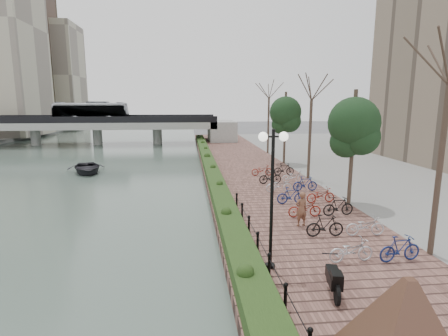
{
  "coord_description": "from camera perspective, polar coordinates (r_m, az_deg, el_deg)",
  "views": [
    {
      "loc": [
        -1.26,
        -9.82,
        6.25
      ],
      "look_at": [
        1.08,
        12.88,
        2.0
      ],
      "focal_mm": 28.0,
      "sensor_mm": 36.0,
      "label": 1
    }
  ],
  "objects": [
    {
      "name": "motorcycle",
      "position": [
        11.67,
        17.41,
        -16.66
      ],
      "size": [
        0.84,
        1.68,
        1.01
      ],
      "primitive_type": null,
      "rotation": [
        0.0,
        0.0,
        -0.22
      ],
      "color": "black",
      "rests_on": "promenade"
    },
    {
      "name": "ground",
      "position": [
        11.71,
        1.3,
        -21.72
      ],
      "size": [
        220.0,
        220.0,
        0.0
      ],
      "primitive_type": "plane",
      "color": "#59595B",
      "rests_on": "ground"
    },
    {
      "name": "hedge",
      "position": [
        30.37,
        -2.28,
        0.2
      ],
      "size": [
        1.1,
        56.0,
        0.6
      ],
      "primitive_type": "cube",
      "color": "#1C3413",
      "rests_on": "promenade"
    },
    {
      "name": "bridge",
      "position": [
        56.62,
        -20.22,
        6.99
      ],
      "size": [
        36.0,
        10.77,
        6.5
      ],
      "color": "gray",
      "rests_on": "ground"
    },
    {
      "name": "street_trees",
      "position": [
        24.47,
        16.44,
        4.11
      ],
      "size": [
        3.2,
        37.12,
        6.8
      ],
      "color": "#33281E",
      "rests_on": "promenade"
    },
    {
      "name": "bicycle_parking",
      "position": [
        20.98,
        13.13,
        -4.3
      ],
      "size": [
        2.4,
        17.32,
        1.0
      ],
      "color": "silver",
      "rests_on": "promenade"
    },
    {
      "name": "river_water",
      "position": [
        37.95,
        -27.01,
        -0.08
      ],
      "size": [
        30.0,
        130.0,
        0.02
      ],
      "primitive_type": "cube",
      "color": "#485A50",
      "rests_on": "ground"
    },
    {
      "name": "inland_pavement",
      "position": [
        35.13,
        31.49,
        -0.85
      ],
      "size": [
        24.0,
        75.0,
        0.5
      ],
      "primitive_type": "cube",
      "color": "gray",
      "rests_on": "ground"
    },
    {
      "name": "pedestrian",
      "position": [
        16.99,
        12.51,
        -6.53
      ],
      "size": [
        0.69,
        0.53,
        1.67
      ],
      "primitive_type": "imported",
      "rotation": [
        0.0,
        0.0,
        3.39
      ],
      "color": "brown",
      "rests_on": "promenade"
    },
    {
      "name": "lamppost",
      "position": [
        11.92,
        7.93,
        -0.27
      ],
      "size": [
        1.02,
        0.32,
        4.9
      ],
      "color": "black",
      "rests_on": "promenade"
    },
    {
      "name": "boat",
      "position": [
        33.91,
        -21.49,
        0.05
      ],
      "size": [
        4.64,
        5.48,
        0.97
      ],
      "primitive_type": "imported",
      "rotation": [
        0.0,
        0.0,
        0.32
      ],
      "color": "#232328",
      "rests_on": "river_water"
    },
    {
      "name": "chain_fence",
      "position": [
        13.26,
        6.39,
        -13.54
      ],
      "size": [
        0.1,
        14.1,
        0.7
      ],
      "color": "black",
      "rests_on": "promenade"
    },
    {
      "name": "promenade",
      "position": [
        28.46,
        4.91,
        -1.66
      ],
      "size": [
        8.0,
        75.0,
        0.5
      ],
      "primitive_type": "cube",
      "color": "brown",
      "rests_on": "ground"
    }
  ]
}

